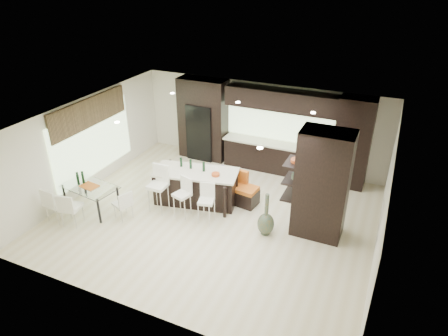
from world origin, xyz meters
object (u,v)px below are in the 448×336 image
at_px(chair_near, 71,209).
at_px(chair_end, 123,206).
at_px(floor_vase, 266,214).
at_px(stool_left, 158,194).
at_px(stool_right, 206,208).
at_px(chair_far, 57,205).
at_px(bench, 234,192).
at_px(stool_mid, 182,201).
at_px(dining_table, 92,198).
at_px(kitchen_island, 196,186).

relative_size(chair_near, chair_end, 1.14).
bearing_deg(floor_vase, stool_left, -176.41).
xyz_separation_m(stool_right, chair_far, (-3.54, -1.47, 0.02)).
bearing_deg(chair_near, bench, 28.31).
bearing_deg(chair_near, stool_mid, 20.51).
distance_m(stool_right, dining_table, 3.16).
bearing_deg(chair_near, dining_table, 79.02).
bearing_deg(kitchen_island, stool_mid, -101.85).
relative_size(stool_mid, chair_end, 1.16).
xyz_separation_m(stool_mid, chair_end, (-1.35, -0.72, -0.06)).
relative_size(stool_right, floor_vase, 0.76).
height_order(dining_table, chair_far, chair_far).
height_order(floor_vase, chair_near, floor_vase).
height_order(stool_mid, bench, stool_mid).
bearing_deg(stool_right, floor_vase, -8.34).
distance_m(stool_left, chair_near, 2.20).
bearing_deg(stool_mid, chair_far, -135.57).
distance_m(kitchen_island, stool_right, 1.05).
xyz_separation_m(stool_mid, chair_near, (-2.38, -1.46, -0.01)).
relative_size(stool_right, bench, 0.63).
bearing_deg(chair_near, stool_left, 29.22).
distance_m(floor_vase, chair_far, 5.33).
distance_m(dining_table, chair_far, 0.88).
height_order(stool_right, chair_end, stool_right).
height_order(floor_vase, chair_end, floor_vase).
distance_m(stool_mid, chair_far, 3.20).
height_order(stool_left, dining_table, stool_left).
height_order(dining_table, chair_end, chair_end).
relative_size(floor_vase, chair_near, 1.30).
bearing_deg(dining_table, stool_mid, 25.28).
relative_size(bench, dining_table, 0.92).
distance_m(kitchen_island, chair_far, 3.62).
xyz_separation_m(stool_mid, stool_right, (0.70, 0.00, -0.01)).
relative_size(stool_right, chair_near, 1.00).
relative_size(dining_table, chair_near, 1.72).
relative_size(stool_left, chair_end, 1.38).
relative_size(stool_mid, stool_right, 1.03).
relative_size(stool_mid, floor_vase, 0.78).
distance_m(kitchen_island, dining_table, 2.82).
bearing_deg(kitchen_island, stool_right, -59.99).
bearing_deg(stool_left, bench, 37.60).
distance_m(kitchen_island, stool_mid, 0.78).
relative_size(stool_left, chair_near, 1.22).
xyz_separation_m(stool_right, chair_end, (-2.05, -0.73, -0.05)).
distance_m(dining_table, chair_end, 1.03).
bearing_deg(chair_near, chair_far, 170.11).
bearing_deg(stool_right, bench, 65.59).
height_order(bench, chair_end, chair_end).
relative_size(chair_far, chair_end, 1.18).
bearing_deg(chair_end, floor_vase, -55.31).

